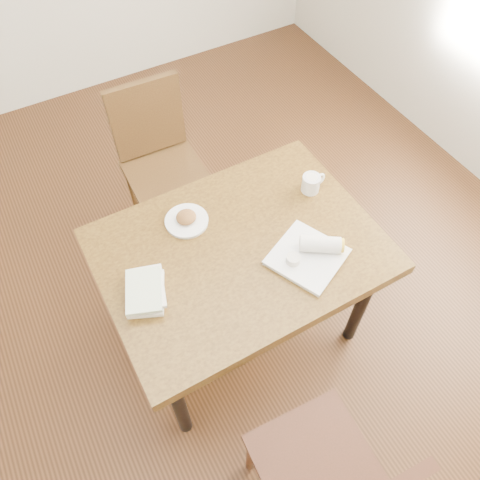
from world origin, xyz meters
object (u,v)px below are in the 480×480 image
plate_scone (187,220)px  plate_burrito (312,253)px  book_stack (146,291)px  chair_far (159,155)px  table (240,258)px  coffee_mug (312,183)px

plate_scone → plate_burrito: (0.37, -0.42, 0.01)m
book_stack → chair_far: bearing=65.4°
table → plate_scone: (-0.14, 0.23, 0.10)m
chair_far → plate_scone: size_ratio=4.95×
plate_burrito → book_stack: size_ratio=1.48×
coffee_mug → book_stack: size_ratio=0.51×
table → book_stack: bearing=-177.4°
plate_scone → coffee_mug: bearing=-10.2°
table → book_stack: (-0.44, -0.02, 0.11)m
plate_scone → plate_burrito: bearing=-48.4°
plate_scone → plate_burrito: plate_burrito is taller
chair_far → coffee_mug: bearing=-58.8°
table → coffee_mug: (0.45, 0.13, 0.13)m
chair_far → plate_burrito: size_ratio=2.63×
chair_far → coffee_mug: size_ratio=7.65×
coffee_mug → plate_burrito: (-0.21, -0.32, -0.02)m
table → plate_burrito: plate_burrito is taller
coffee_mug → book_stack: 0.90m
coffee_mug → book_stack: coffee_mug is taller
chair_far → book_stack: (-0.42, -0.92, 0.23)m
book_stack → table: bearing=2.6°
coffee_mug → book_stack: (-0.88, -0.15, -0.02)m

